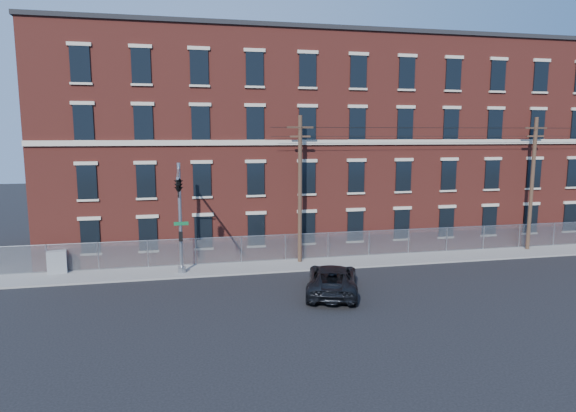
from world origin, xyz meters
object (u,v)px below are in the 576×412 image
(traffic_signal_mast, at_px, (179,195))
(pickup_truck, at_px, (332,279))
(utility_cabinet, at_px, (57,262))
(utility_pole_near, at_px, (300,187))

(traffic_signal_mast, distance_m, pickup_truck, 10.03)
(utility_cabinet, bearing_deg, traffic_signal_mast, -35.18)
(pickup_truck, bearing_deg, utility_pole_near, -69.82)
(traffic_signal_mast, distance_m, utility_pole_near, 8.70)
(traffic_signal_mast, xyz_separation_m, utility_pole_near, (8.00, 3.42, -0.05))
(traffic_signal_mast, relative_size, utility_pole_near, 0.70)
(pickup_truck, xyz_separation_m, utility_cabinet, (-16.02, 7.12, 0.02))
(traffic_signal_mast, relative_size, pickup_truck, 1.20)
(utility_cabinet, bearing_deg, pickup_truck, -32.87)
(utility_pole_near, xyz_separation_m, utility_cabinet, (-15.74, 0.40, -4.50))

